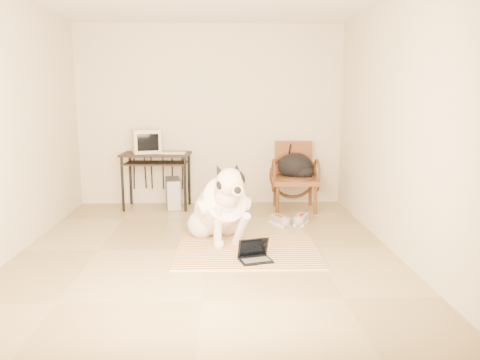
{
  "coord_description": "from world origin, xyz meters",
  "views": [
    {
      "loc": [
        0.18,
        -4.91,
        1.66
      ],
      "look_at": [
        0.37,
        0.2,
        0.73
      ],
      "focal_mm": 35.0,
      "sensor_mm": 36.0,
      "label": 1
    }
  ],
  "objects": [
    {
      "name": "crt_monitor",
      "position": [
        -0.93,
        1.96,
        1.0
      ],
      "size": [
        0.47,
        0.45,
        0.34
      ],
      "color": "beige",
      "rests_on": "computer_desk"
    },
    {
      "name": "rattan_chair",
      "position": [
        1.23,
        1.81,
        0.49
      ],
      "size": [
        0.68,
        0.65,
        0.98
      ],
      "color": "brown",
      "rests_on": "floor"
    },
    {
      "name": "dog",
      "position": [
        0.15,
        0.28,
        0.39
      ],
      "size": [
        0.77,
        1.22,
        0.98
      ],
      "color": "silver",
      "rests_on": "rug"
    },
    {
      "name": "wall_right",
      "position": [
        2.0,
        0.0,
        1.35
      ],
      "size": [
        0.0,
        4.5,
        4.5
      ],
      "primitive_type": "plane",
      "rotation": [
        1.57,
        0.0,
        -1.57
      ],
      "color": "beige",
      "rests_on": "floor"
    },
    {
      "name": "desk_keyboard",
      "position": [
        -0.55,
        1.84,
        0.84
      ],
      "size": [
        0.4,
        0.19,
        0.03
      ],
      "primitive_type": "cube",
      "rotation": [
        0.0,
        0.0,
        -0.12
      ],
      "color": "beige",
      "rests_on": "computer_desk"
    },
    {
      "name": "rug",
      "position": [
        0.44,
        -0.1,
        0.01
      ],
      "size": [
        1.55,
        1.2,
        0.02
      ],
      "color": "#B05314",
      "rests_on": "floor"
    },
    {
      "name": "sneaker_right",
      "position": [
        1.21,
        0.99,
        0.05
      ],
      "size": [
        0.25,
        0.35,
        0.11
      ],
      "color": "white",
      "rests_on": "floor"
    },
    {
      "name": "backpack",
      "position": [
        1.25,
        1.78,
        0.63
      ],
      "size": [
        0.52,
        0.43,
        0.38
      ],
      "color": "black",
      "rests_on": "rattan_chair"
    },
    {
      "name": "pc_tower",
      "position": [
        -0.56,
        1.94,
        0.22
      ],
      "size": [
        0.27,
        0.5,
        0.44
      ],
      "color": "#505153",
      "rests_on": "floor"
    },
    {
      "name": "computer_desk",
      "position": [
        -0.8,
        1.93,
        0.71
      ],
      "size": [
        1.02,
        0.6,
        0.82
      ],
      "color": "black",
      "rests_on": "floor"
    },
    {
      "name": "sneaker_left",
      "position": [
        0.91,
        0.96,
        0.05
      ],
      "size": [
        0.25,
        0.34,
        0.11
      ],
      "color": "white",
      "rests_on": "floor"
    },
    {
      "name": "laptop",
      "position": [
        0.5,
        -0.43,
        0.07
      ],
      "size": [
        0.37,
        0.31,
        0.22
      ],
      "color": "black",
      "rests_on": "rug"
    },
    {
      "name": "floor",
      "position": [
        0.0,
        0.0,
        0.0
      ],
      "size": [
        4.5,
        4.5,
        0.0
      ],
      "primitive_type": "plane",
      "color": "#9E8B61",
      "rests_on": "ground"
    },
    {
      "name": "wall_front",
      "position": [
        0.0,
        -2.25,
        1.35
      ],
      "size": [
        4.5,
        0.0,
        4.5
      ],
      "primitive_type": "plane",
      "rotation": [
        -1.57,
        0.0,
        0.0
      ],
      "color": "beige",
      "rests_on": "floor"
    },
    {
      "name": "wall_back",
      "position": [
        0.0,
        2.25,
        1.35
      ],
      "size": [
        4.5,
        0.0,
        4.5
      ],
      "primitive_type": "plane",
      "rotation": [
        1.57,
        0.0,
        0.0
      ],
      "color": "beige",
      "rests_on": "floor"
    },
    {
      "name": "wall_left",
      "position": [
        -2.0,
        0.0,
        1.35
      ],
      "size": [
        0.0,
        4.5,
        4.5
      ],
      "primitive_type": "plane",
      "rotation": [
        1.57,
        0.0,
        1.57
      ],
      "color": "beige",
      "rests_on": "floor"
    }
  ]
}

